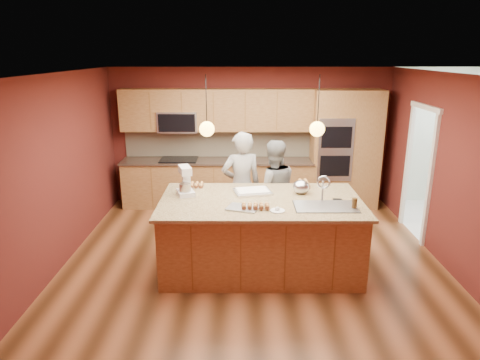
{
  "coord_description": "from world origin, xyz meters",
  "views": [
    {
      "loc": [
        -0.17,
        -5.96,
        2.96
      ],
      "look_at": [
        -0.19,
        -0.1,
        1.21
      ],
      "focal_mm": 32.0,
      "sensor_mm": 36.0,
      "label": 1
    }
  ],
  "objects_px": {
    "island": "(262,233)",
    "person_right": "(273,190)",
    "person_left": "(241,186)",
    "stand_mixer": "(185,183)",
    "mixing_bowl": "(301,187)"
  },
  "relations": [
    {
      "from": "island",
      "to": "person_right",
      "type": "relative_size",
      "value": 1.68
    },
    {
      "from": "person_left",
      "to": "stand_mixer",
      "type": "height_order",
      "value": "person_left"
    },
    {
      "from": "person_right",
      "to": "stand_mixer",
      "type": "height_order",
      "value": "person_right"
    },
    {
      "from": "mixing_bowl",
      "to": "stand_mixer",
      "type": "bearing_deg",
      "value": -177.7
    },
    {
      "from": "person_right",
      "to": "mixing_bowl",
      "type": "bearing_deg",
      "value": 107.58
    },
    {
      "from": "stand_mixer",
      "to": "person_left",
      "type": "bearing_deg",
      "value": 26.46
    },
    {
      "from": "stand_mixer",
      "to": "person_right",
      "type": "bearing_deg",
      "value": 12.74
    },
    {
      "from": "stand_mixer",
      "to": "mixing_bowl",
      "type": "xyz_separation_m",
      "value": [
        1.65,
        0.07,
        -0.08
      ]
    },
    {
      "from": "person_right",
      "to": "island",
      "type": "bearing_deg",
      "value": 70.29
    },
    {
      "from": "island",
      "to": "person_left",
      "type": "distance_m",
      "value": 1.13
    },
    {
      "from": "person_left",
      "to": "stand_mixer",
      "type": "bearing_deg",
      "value": 31.56
    },
    {
      "from": "island",
      "to": "stand_mixer",
      "type": "relative_size",
      "value": 6.66
    },
    {
      "from": "island",
      "to": "mixing_bowl",
      "type": "xyz_separation_m",
      "value": [
        0.57,
        0.28,
        0.6
      ]
    },
    {
      "from": "island",
      "to": "person_left",
      "type": "height_order",
      "value": "person_left"
    },
    {
      "from": "mixing_bowl",
      "to": "person_left",
      "type": "bearing_deg",
      "value": 138.95
    }
  ]
}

